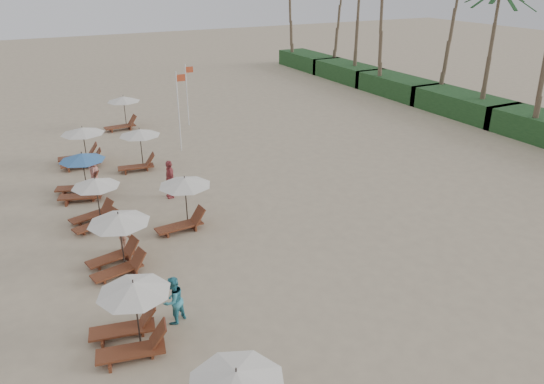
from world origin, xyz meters
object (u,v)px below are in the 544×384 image
lounger_station_4 (79,177)px  beachgoer_mid_b (123,232)px  beachgoer_far_a (170,179)px  lounger_station_5 (80,147)px  inland_station_1 (138,145)px  inland_station_0 (182,199)px  lounger_station_3 (93,202)px  flag_pole_near (179,108)px  beachgoer_mid_a (173,300)px  lounger_station_1 (129,317)px  inland_station_2 (122,110)px  beachgoer_far_b (94,173)px  lounger_station_2 (116,241)px

lounger_station_4 → beachgoer_mid_b: lounger_station_4 is taller
beachgoer_far_a → lounger_station_4: bearing=-112.1°
lounger_station_5 → inland_station_1: size_ratio=1.05×
inland_station_0 → beachgoer_mid_b: inland_station_0 is taller
lounger_station_3 → lounger_station_4: lounger_station_4 is taller
inland_station_0 → flag_pole_near: 10.48m
lounger_station_4 → beachgoer_mid_b: 6.27m
lounger_station_3 → lounger_station_4: (-0.06, 3.40, -0.02)m
lounger_station_5 → flag_pole_near: bearing=-2.1°
beachgoer_mid_b → beachgoer_mid_a: bearing=159.1°
lounger_station_1 → lounger_station_3: lounger_station_1 is taller
lounger_station_1 → flag_pole_near: size_ratio=0.53×
lounger_station_3 → beachgoer_mid_a: lounger_station_3 is taller
flag_pole_near → inland_station_2: bearing=108.8°
lounger_station_4 → beachgoer_far_b: bearing=49.1°
inland_station_0 → beachgoer_far_b: 6.92m
lounger_station_4 → beachgoer_mid_b: size_ratio=1.65×
beachgoer_mid_a → flag_pole_near: bearing=-137.3°
beachgoer_far_b → inland_station_0: bearing=-142.4°
beachgoer_far_a → beachgoer_far_b: (-3.07, 2.97, -0.16)m
lounger_station_2 → lounger_station_5: bearing=87.4°
lounger_station_3 → inland_station_1: size_ratio=0.89×
inland_station_0 → inland_station_2: bearing=86.3°
lounger_station_1 → lounger_station_2: size_ratio=1.01×
inland_station_0 → beachgoer_far_b: (-2.57, 6.40, -0.56)m
lounger_station_1 → beachgoer_far_b: size_ratio=1.61×
lounger_station_4 → beachgoer_mid_a: bearing=-84.7°
lounger_station_4 → beachgoer_mid_b: (0.68, -6.23, -0.24)m
lounger_station_1 → beachgoer_mid_a: 1.58m
lounger_station_2 → lounger_station_4: 7.49m
lounger_station_4 → lounger_station_5: lounger_station_4 is taller
flag_pole_near → lounger_station_1: bearing=-113.0°
lounger_station_2 → lounger_station_3: size_ratio=1.06×
beachgoer_mid_b → beachgoer_far_b: beachgoer_mid_b is taller
beachgoer_far_b → beachgoer_mid_b: bearing=-165.1°
beachgoer_mid_a → flag_pole_near: 16.89m
lounger_station_3 → inland_station_2: 14.75m
lounger_station_2 → inland_station_2: bearing=76.9°
beachgoer_far_b → beachgoer_mid_a: bearing=-163.0°
lounger_station_1 → beachgoer_mid_b: bearing=79.2°
inland_station_0 → beachgoer_mid_a: bearing=-111.1°
inland_station_1 → inland_station_2: (0.93, 8.26, -0.07)m
lounger_station_4 → inland_station_2: size_ratio=0.94×
lounger_station_5 → beachgoer_mid_b: (-0.04, -10.86, -0.26)m
beachgoer_mid_b → beachgoer_far_b: bearing=-26.0°
lounger_station_4 → beachgoer_far_b: size_ratio=1.66×
lounger_station_1 → beachgoer_far_a: bearing=66.7°
lounger_station_5 → inland_station_1: (2.75, -2.20, 0.33)m
lounger_station_1 → beachgoer_mid_a: bearing=19.3°
inland_station_1 → flag_pole_near: (3.07, 1.98, 1.27)m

